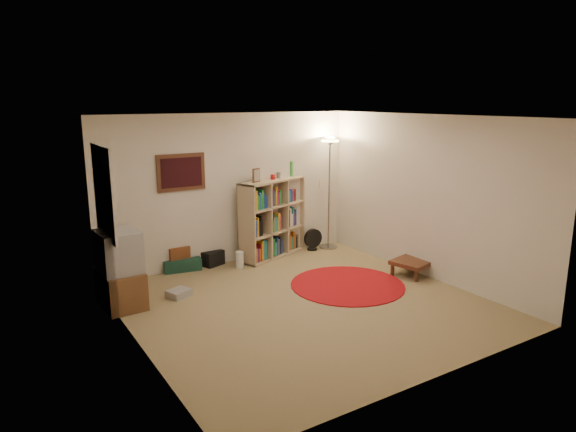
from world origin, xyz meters
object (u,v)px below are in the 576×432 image
(floor_fan, at_px, (313,239))
(side_table, at_px, (412,263))
(bookshelf, at_px, (271,220))
(floor_lamp, at_px, (330,157))
(suitcase, at_px, (181,263))
(tv_stand, at_px, (120,270))

(floor_fan, distance_m, side_table, 2.03)
(bookshelf, height_order, floor_fan, bookshelf)
(floor_lamp, relative_size, side_table, 3.23)
(suitcase, bearing_deg, tv_stand, -129.36)
(floor_lamp, bearing_deg, side_table, -84.19)
(floor_fan, bearing_deg, suitcase, 174.99)
(floor_lamp, relative_size, suitcase, 3.12)
(tv_stand, height_order, suitcase, tv_stand)
(bookshelf, relative_size, floor_lamp, 0.80)
(bookshelf, bearing_deg, tv_stand, 177.26)
(bookshelf, bearing_deg, floor_fan, -26.34)
(floor_lamp, xyz_separation_m, side_table, (0.20, -1.93, -1.50))
(suitcase, bearing_deg, floor_fan, 4.34)
(floor_lamp, relative_size, floor_fan, 5.11)
(bookshelf, relative_size, floor_fan, 4.08)
(floor_lamp, distance_m, floor_fan, 1.54)
(floor_fan, xyz_separation_m, tv_stand, (-3.66, -0.79, 0.30))
(bookshelf, xyz_separation_m, floor_fan, (0.83, -0.09, -0.46))
(bookshelf, bearing_deg, side_table, -76.55)
(suitcase, bearing_deg, side_table, -26.45)
(floor_fan, distance_m, suitcase, 2.45)
(floor_lamp, height_order, floor_fan, floor_lamp)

